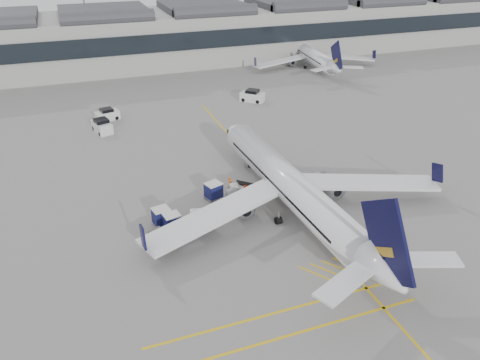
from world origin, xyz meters
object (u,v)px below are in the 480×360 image
object	(u,v)px
pushback_tug	(158,239)
baggage_cart_a	(214,190)
airliner_main	(292,188)
ramp_agent_b	(245,193)
ramp_agent_a	(230,184)
belt_loader	(243,191)

from	to	relation	value
pushback_tug	baggage_cart_a	bearing A→B (deg)	16.10
airliner_main	pushback_tug	distance (m)	14.84
airliner_main	ramp_agent_b	xyz separation A→B (m)	(-3.89, 3.78, -1.91)
airliner_main	pushback_tug	size ratio (longest dim) A/B	11.59
baggage_cart_a	ramp_agent_a	bearing A→B (deg)	8.10
airliner_main	belt_loader	xyz separation A→B (m)	(-3.73, 4.90, -2.34)
ramp_agent_b	ramp_agent_a	bearing A→B (deg)	-79.84
airliner_main	baggage_cart_a	size ratio (longest dim) A/B	16.62
airliner_main	ramp_agent_a	xyz separation A→B (m)	(-4.67, 6.64, -2.06)
belt_loader	baggage_cart_a	distance (m)	3.38
baggage_cart_a	airliner_main	bearing A→B (deg)	-56.53
airliner_main	ramp_agent_b	size ratio (longest dim) A/B	18.79
belt_loader	pushback_tug	distance (m)	12.46
baggage_cart_a	ramp_agent_b	size ratio (longest dim) A/B	1.13
belt_loader	baggage_cart_a	xyz separation A→B (m)	(-3.29, 0.56, 0.49)
baggage_cart_a	ramp_agent_b	distance (m)	3.55
ramp_agent_a	ramp_agent_b	distance (m)	2.97
airliner_main	baggage_cart_a	world-z (taller)	airliner_main
baggage_cart_a	ramp_agent_b	xyz separation A→B (m)	(3.13, -1.68, -0.05)
baggage_cart_a	pushback_tug	size ratio (longest dim) A/B	0.70
belt_loader	ramp_agent_b	xyz separation A→B (m)	(-0.16, -1.12, 0.43)
ramp_agent_a	ramp_agent_b	size ratio (longest dim) A/B	0.84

